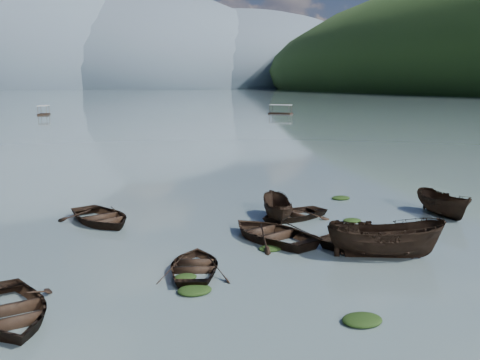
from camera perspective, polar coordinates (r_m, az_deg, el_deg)
name	(u,v)px	position (r m, az deg, el deg)	size (l,w,h in m)	color
ground_plane	(359,294)	(19.53, 12.63, -11.74)	(2400.00, 2400.00, 0.00)	slate
haze_mtn_b	(5,88)	(916.48, -23.82, 8.96)	(520.00, 520.00, 340.00)	#475666
haze_mtn_c	(134,88)	(927.34, -11.23, 9.63)	(520.00, 520.00, 260.00)	#475666
haze_mtn_d	(235,87)	(972.83, -0.56, 9.84)	(520.00, 520.00, 220.00)	#475666
rowboat_0	(8,319)	(18.66, -23.50, -13.45)	(3.47, 4.85, 1.01)	black
rowboat_1	(195,271)	(21.27, -4.77, -9.66)	(2.86, 4.01, 0.83)	black
rowboat_2	(385,257)	(23.59, 15.16, -7.96)	(1.84, 4.89, 1.89)	black
rowboat_3	(272,239)	(25.35, 3.40, -6.33)	(3.61, 5.05, 1.05)	black
rowboat_4	(362,242)	(25.60, 12.92, -6.42)	(3.30, 4.62, 0.96)	black
rowboat_5	(443,215)	(31.82, 20.80, -3.56)	(1.56, 4.15, 1.60)	black
rowboat_6	(101,223)	(29.18, -14.60, -4.43)	(3.51, 4.92, 1.02)	black
rowboat_7	(292,218)	(29.24, 5.56, -4.11)	(2.98, 4.18, 0.87)	black
rowboat_8	(277,219)	(29.03, 3.93, -4.19)	(1.43, 3.79, 1.46)	black
weed_clump_0	(195,292)	(19.26, -4.85, -11.84)	(1.23, 1.01, 0.27)	black
weed_clump_1	(186,278)	(20.60, -5.82, -10.35)	(0.87, 0.69, 0.19)	black
weed_clump_2	(362,322)	(17.39, 12.89, -14.60)	(1.30, 1.04, 0.28)	black
weed_clump_3	(352,221)	(29.11, 11.86, -4.35)	(0.99, 0.84, 0.22)	black
weed_clump_6	(270,250)	(23.84, 3.25, -7.42)	(1.05, 0.88, 0.22)	black
weed_clump_7	(341,199)	(34.52, 10.69, -2.01)	(1.21, 0.97, 0.26)	black
pontoon_centre	(44,115)	(132.77, -20.19, 6.52)	(2.28, 5.48, 2.10)	black
pontoon_right	(281,114)	(129.08, 4.35, 7.03)	(2.31, 5.55, 2.13)	black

